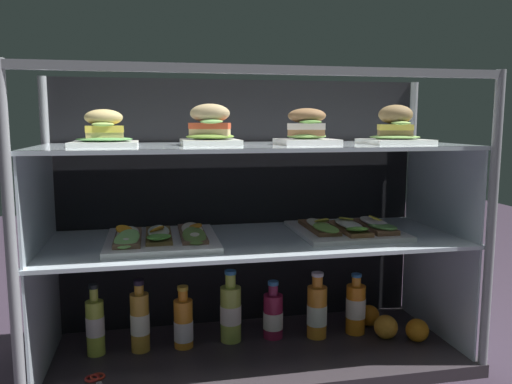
# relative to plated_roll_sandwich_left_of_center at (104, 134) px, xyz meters

# --- Properties ---
(ground_plane) EXTENTS (6.00, 6.00, 0.02)m
(ground_plane) POSITION_rel_plated_roll_sandwich_left_of_center_xyz_m (0.46, 0.01, -0.77)
(ground_plane) COLOR #332836
(ground_plane) RESTS_ON ground
(case_base_deck) EXTENTS (1.38, 0.53, 0.04)m
(case_base_deck) POSITION_rel_plated_roll_sandwich_left_of_center_xyz_m (0.46, 0.01, -0.74)
(case_base_deck) COLOR #342E32
(case_base_deck) RESTS_ON ground
(case_frame) EXTENTS (1.38, 0.53, 0.94)m
(case_frame) POSITION_rel_plated_roll_sandwich_left_of_center_xyz_m (0.46, 0.18, -0.25)
(case_frame) COLOR gray
(case_frame) RESTS_ON ground
(riser_lower_tier) EXTENTS (1.32, 0.47, 0.37)m
(riser_lower_tier) POSITION_rel_plated_roll_sandwich_left_of_center_xyz_m (0.46, 0.01, -0.53)
(riser_lower_tier) COLOR silver
(riser_lower_tier) RESTS_ON case_base_deck
(shelf_lower_glass) EXTENTS (1.33, 0.48, 0.01)m
(shelf_lower_glass) POSITION_rel_plated_roll_sandwich_left_of_center_xyz_m (0.46, 0.01, -0.35)
(shelf_lower_glass) COLOR silver
(shelf_lower_glass) RESTS_ON riser_lower_tier
(riser_upper_tier) EXTENTS (1.32, 0.47, 0.29)m
(riser_upper_tier) POSITION_rel_plated_roll_sandwich_left_of_center_xyz_m (0.46, 0.01, -0.19)
(riser_upper_tier) COLOR silver
(riser_upper_tier) RESTS_ON shelf_lower_glass
(shelf_upper_glass) EXTENTS (1.33, 0.48, 0.01)m
(shelf_upper_glass) POSITION_rel_plated_roll_sandwich_left_of_center_xyz_m (0.46, 0.01, -0.04)
(shelf_upper_glass) COLOR silver
(shelf_upper_glass) RESTS_ON riser_upper_tier
(plated_roll_sandwich_left_of_center) EXTENTS (0.19, 0.19, 0.11)m
(plated_roll_sandwich_left_of_center) POSITION_rel_plated_roll_sandwich_left_of_center_xyz_m (0.00, 0.00, 0.00)
(plated_roll_sandwich_left_of_center) COLOR white
(plated_roll_sandwich_left_of_center) RESTS_ON shelf_upper_glass
(plated_roll_sandwich_right_of_center) EXTENTS (0.18, 0.18, 0.13)m
(plated_roll_sandwich_right_of_center) POSITION_rel_plated_roll_sandwich_left_of_center_xyz_m (0.31, 0.01, 0.01)
(plated_roll_sandwich_right_of_center) COLOR white
(plated_roll_sandwich_right_of_center) RESTS_ON shelf_upper_glass
(plated_roll_sandwich_near_left_corner) EXTENTS (0.18, 0.18, 0.11)m
(plated_roll_sandwich_near_left_corner) POSITION_rel_plated_roll_sandwich_left_of_center_xyz_m (0.62, -0.01, 0.01)
(plated_roll_sandwich_near_left_corner) COLOR white
(plated_roll_sandwich_near_left_corner) RESTS_ON shelf_upper_glass
(plated_roll_sandwich_center) EXTENTS (0.20, 0.20, 0.13)m
(plated_roll_sandwich_center) POSITION_rel_plated_roll_sandwich_left_of_center_xyz_m (0.91, -0.03, 0.01)
(plated_roll_sandwich_center) COLOR white
(plated_roll_sandwich_center) RESTS_ON shelf_upper_glass
(open_sandwich_tray_near_left_corner) EXTENTS (0.34, 0.35, 0.06)m
(open_sandwich_tray_near_left_corner) POSITION_rel_plated_roll_sandwich_left_of_center_xyz_m (0.16, 0.01, -0.32)
(open_sandwich_tray_near_left_corner) COLOR white
(open_sandwich_tray_near_left_corner) RESTS_ON shelf_lower_glass
(open_sandwich_tray_right_of_center) EXTENTS (0.34, 0.35, 0.06)m
(open_sandwich_tray_right_of_center) POSITION_rel_plated_roll_sandwich_left_of_center_xyz_m (0.78, 0.02, -0.32)
(open_sandwich_tray_right_of_center) COLOR white
(open_sandwich_tray_right_of_center) RESTS_ON shelf_lower_glass
(juice_bottle_back_right) EXTENTS (0.06, 0.06, 0.24)m
(juice_bottle_back_right) POSITION_rel_plated_roll_sandwich_left_of_center_xyz_m (-0.06, 0.08, -0.62)
(juice_bottle_back_right) COLOR #BDD144
(juice_bottle_back_right) RESTS_ON case_base_deck
(juice_bottle_front_middle) EXTENTS (0.06, 0.06, 0.24)m
(juice_bottle_front_middle) POSITION_rel_plated_roll_sandwich_left_of_center_xyz_m (0.08, 0.08, -0.61)
(juice_bottle_front_middle) COLOR gold
(juice_bottle_front_middle) RESTS_ON case_base_deck
(juice_bottle_near_post) EXTENTS (0.06, 0.06, 0.21)m
(juice_bottle_near_post) POSITION_rel_plated_roll_sandwich_left_of_center_xyz_m (0.22, 0.07, -0.64)
(juice_bottle_near_post) COLOR orange
(juice_bottle_near_post) RESTS_ON case_base_deck
(juice_bottle_front_fourth) EXTENTS (0.07, 0.07, 0.25)m
(juice_bottle_front_fourth) POSITION_rel_plated_roll_sandwich_left_of_center_xyz_m (0.39, 0.09, -0.61)
(juice_bottle_front_fourth) COLOR #B8CD50
(juice_bottle_front_fourth) RESTS_ON case_base_deck
(juice_bottle_front_right_end) EXTENTS (0.07, 0.07, 0.20)m
(juice_bottle_front_right_end) POSITION_rel_plated_roll_sandwich_left_of_center_xyz_m (0.54, 0.09, -0.64)
(juice_bottle_front_right_end) COLOR #981D40
(juice_bottle_front_right_end) RESTS_ON case_base_deck
(juice_bottle_front_left_end) EXTENTS (0.07, 0.07, 0.23)m
(juice_bottle_front_left_end) POSITION_rel_plated_roll_sandwich_left_of_center_xyz_m (0.69, 0.06, -0.62)
(juice_bottle_front_left_end) COLOR orange
(juice_bottle_front_left_end) RESTS_ON case_base_deck
(juice_bottle_front_second) EXTENTS (0.07, 0.07, 0.22)m
(juice_bottle_front_second) POSITION_rel_plated_roll_sandwich_left_of_center_xyz_m (0.83, 0.07, -0.62)
(juice_bottle_front_second) COLOR orange
(juice_bottle_front_second) RESTS_ON case_base_deck
(orange_fruit_beside_bottles) EXTENTS (0.08, 0.08, 0.08)m
(orange_fruit_beside_bottles) POSITION_rel_plated_roll_sandwich_left_of_center_xyz_m (1.02, -0.04, -0.68)
(orange_fruit_beside_bottles) COLOR orange
(orange_fruit_beside_bottles) RESTS_ON case_base_deck
(orange_fruit_near_left_post) EXTENTS (0.08, 0.08, 0.08)m
(orange_fruit_near_left_post) POSITION_rel_plated_roll_sandwich_left_of_center_xyz_m (0.91, 0.12, -0.68)
(orange_fruit_near_left_post) COLOR orange
(orange_fruit_near_left_post) RESTS_ON case_base_deck
(orange_fruit_rolled_forward) EXTENTS (0.08, 0.08, 0.08)m
(orange_fruit_rolled_forward) POSITION_rel_plated_roll_sandwich_left_of_center_xyz_m (0.92, 0.00, -0.68)
(orange_fruit_rolled_forward) COLOR orange
(orange_fruit_rolled_forward) RESTS_ON case_base_deck
(kitchen_scissors) EXTENTS (0.11, 0.16, 0.01)m
(kitchen_scissors) POSITION_rel_plated_roll_sandwich_left_of_center_xyz_m (-0.04, -0.11, -0.71)
(kitchen_scissors) COLOR silver
(kitchen_scissors) RESTS_ON case_base_deck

